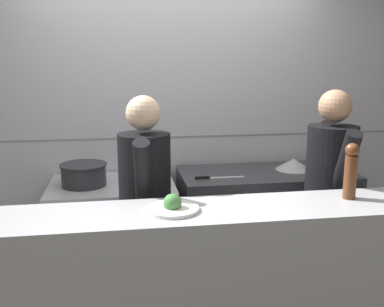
{
  "coord_description": "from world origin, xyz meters",
  "views": [
    {
      "loc": [
        -0.42,
        -2.43,
        1.8
      ],
      "look_at": [
        0.07,
        0.58,
        1.15
      ],
      "focal_mm": 42.0,
      "sensor_mm": 36.0,
      "label": 1
    }
  ],
  "objects_px": {
    "oven_range": "(114,237)",
    "mixing_bowl_steel": "(293,164)",
    "chefs_knife": "(215,177)",
    "chef_head_cook": "(145,208)",
    "chef_sous": "(329,197)",
    "stock_pot": "(84,174)",
    "plated_dish_main": "(173,207)",
    "sauce_pot": "(149,169)",
    "pepper_mill": "(351,170)"
  },
  "relations": [
    {
      "from": "mixing_bowl_steel",
      "to": "chef_head_cook",
      "type": "bearing_deg",
      "value": -151.14
    },
    {
      "from": "mixing_bowl_steel",
      "to": "chef_head_cook",
      "type": "height_order",
      "value": "chef_head_cook"
    },
    {
      "from": "sauce_pot",
      "to": "chefs_knife",
      "type": "height_order",
      "value": "sauce_pot"
    },
    {
      "from": "plated_dish_main",
      "to": "chef_head_cook",
      "type": "bearing_deg",
      "value": 102.67
    },
    {
      "from": "chef_head_cook",
      "to": "sauce_pot",
      "type": "bearing_deg",
      "value": 89.51
    },
    {
      "from": "chef_sous",
      "to": "chef_head_cook",
      "type": "bearing_deg",
      "value": -176.14
    },
    {
      "from": "mixing_bowl_steel",
      "to": "sauce_pot",
      "type": "bearing_deg",
      "value": -176.27
    },
    {
      "from": "sauce_pot",
      "to": "chef_head_cook",
      "type": "height_order",
      "value": "chef_head_cook"
    },
    {
      "from": "oven_range",
      "to": "mixing_bowl_steel",
      "type": "distance_m",
      "value": 1.55
    },
    {
      "from": "mixing_bowl_steel",
      "to": "plated_dish_main",
      "type": "xyz_separation_m",
      "value": [
        -1.13,
        -1.19,
        0.1
      ]
    },
    {
      "from": "plated_dish_main",
      "to": "chef_sous",
      "type": "xyz_separation_m",
      "value": [
        1.11,
        0.51,
        -0.16
      ]
    },
    {
      "from": "oven_range",
      "to": "pepper_mill",
      "type": "height_order",
      "value": "pepper_mill"
    },
    {
      "from": "pepper_mill",
      "to": "stock_pot",
      "type": "bearing_deg",
      "value": 144.94
    },
    {
      "from": "plated_dish_main",
      "to": "oven_range",
      "type": "bearing_deg",
      "value": 106.02
    },
    {
      "from": "chefs_knife",
      "to": "chef_sous",
      "type": "height_order",
      "value": "chef_sous"
    },
    {
      "from": "chefs_knife",
      "to": "pepper_mill",
      "type": "xyz_separation_m",
      "value": [
        0.55,
        -0.97,
        0.28
      ]
    },
    {
      "from": "chefs_knife",
      "to": "chef_head_cook",
      "type": "height_order",
      "value": "chef_head_cook"
    },
    {
      "from": "stock_pot",
      "to": "chef_sous",
      "type": "bearing_deg",
      "value": -20.47
    },
    {
      "from": "stock_pot",
      "to": "pepper_mill",
      "type": "bearing_deg",
      "value": -35.06
    },
    {
      "from": "plated_dish_main",
      "to": "chef_sous",
      "type": "height_order",
      "value": "chef_sous"
    },
    {
      "from": "plated_dish_main",
      "to": "pepper_mill",
      "type": "relative_size",
      "value": 0.87
    },
    {
      "from": "stock_pot",
      "to": "chef_sous",
      "type": "relative_size",
      "value": 0.22
    },
    {
      "from": "oven_range",
      "to": "chef_head_cook",
      "type": "height_order",
      "value": "chef_head_cook"
    },
    {
      "from": "mixing_bowl_steel",
      "to": "chefs_knife",
      "type": "xyz_separation_m",
      "value": [
        -0.69,
        -0.17,
        -0.04
      ]
    },
    {
      "from": "oven_range",
      "to": "stock_pot",
      "type": "bearing_deg",
      "value": -172.87
    },
    {
      "from": "sauce_pot",
      "to": "chefs_knife",
      "type": "distance_m",
      "value": 0.5
    },
    {
      "from": "mixing_bowl_steel",
      "to": "plated_dish_main",
      "type": "relative_size",
      "value": 1.07
    },
    {
      "from": "plated_dish_main",
      "to": "pepper_mill",
      "type": "height_order",
      "value": "pepper_mill"
    },
    {
      "from": "chefs_knife",
      "to": "plated_dish_main",
      "type": "distance_m",
      "value": 1.12
    },
    {
      "from": "oven_range",
      "to": "sauce_pot",
      "type": "xyz_separation_m",
      "value": [
        0.28,
        -0.04,
        0.54
      ]
    },
    {
      "from": "chefs_knife",
      "to": "chef_head_cook",
      "type": "relative_size",
      "value": 0.24
    },
    {
      "from": "sauce_pot",
      "to": "chef_head_cook",
      "type": "relative_size",
      "value": 0.15
    },
    {
      "from": "mixing_bowl_steel",
      "to": "chef_sous",
      "type": "relative_size",
      "value": 0.18
    },
    {
      "from": "mixing_bowl_steel",
      "to": "chef_sous",
      "type": "xyz_separation_m",
      "value": [
        -0.02,
        -0.68,
        -0.06
      ]
    },
    {
      "from": "stock_pot",
      "to": "mixing_bowl_steel",
      "type": "relative_size",
      "value": 1.18
    },
    {
      "from": "sauce_pot",
      "to": "chef_head_cook",
      "type": "distance_m",
      "value": 0.62
    },
    {
      "from": "stock_pot",
      "to": "sauce_pot",
      "type": "xyz_separation_m",
      "value": [
        0.48,
        -0.01,
        0.02
      ]
    },
    {
      "from": "chefs_knife",
      "to": "plated_dish_main",
      "type": "xyz_separation_m",
      "value": [
        -0.44,
        -1.02,
        0.14
      ]
    },
    {
      "from": "chef_sous",
      "to": "pepper_mill",
      "type": "bearing_deg",
      "value": -100.4
    },
    {
      "from": "chefs_knife",
      "to": "pepper_mill",
      "type": "height_order",
      "value": "pepper_mill"
    },
    {
      "from": "chefs_knife",
      "to": "chef_sous",
      "type": "relative_size",
      "value": 0.23
    },
    {
      "from": "oven_range",
      "to": "chefs_knife",
      "type": "height_order",
      "value": "chefs_knife"
    },
    {
      "from": "oven_range",
      "to": "mixing_bowl_steel",
      "type": "height_order",
      "value": "mixing_bowl_steel"
    },
    {
      "from": "sauce_pot",
      "to": "plated_dish_main",
      "type": "xyz_separation_m",
      "value": [
        0.05,
        -1.11,
        0.07
      ]
    },
    {
      "from": "sauce_pot",
      "to": "mixing_bowl_steel",
      "type": "relative_size",
      "value": 0.81
    },
    {
      "from": "sauce_pot",
      "to": "chefs_knife",
      "type": "xyz_separation_m",
      "value": [
        0.49,
        -0.09,
        -0.06
      ]
    },
    {
      "from": "stock_pot",
      "to": "plated_dish_main",
      "type": "distance_m",
      "value": 1.24
    },
    {
      "from": "pepper_mill",
      "to": "chef_sous",
      "type": "relative_size",
      "value": 0.2
    },
    {
      "from": "oven_range",
      "to": "chefs_knife",
      "type": "bearing_deg",
      "value": -9.47
    },
    {
      "from": "pepper_mill",
      "to": "chef_sous",
      "type": "bearing_deg",
      "value": 75.97
    }
  ]
}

